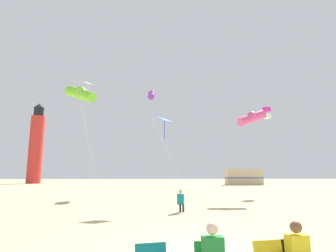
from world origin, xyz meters
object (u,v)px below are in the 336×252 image
Objects in this scene: kite_tube_lime at (80,93)px; kite_diamond_blue at (165,122)px; lighthouse_distant at (36,145)px; kite_flyer_standing at (181,200)px; kite_tube_violet at (152,95)px; rv_van_tan at (244,177)px; kite_diamond_white at (88,88)px; kite_tube_rainbow at (252,118)px; kite_box_magenta at (267,113)px.

kite_tube_lime is 1.49× the size of kite_diamond_blue.
kite_flyer_standing is at bearing -58.70° from lighthouse_distant.
rv_van_tan is at bearing 53.17° from kite_tube_violet.
kite_flyer_standing is at bearing -113.40° from rv_van_tan.
kite_diamond_white is 2.23× the size of kite_diamond_blue.
kite_diamond_white is 0.72× the size of lighthouse_distant.
kite_diamond_white is 7.18m from kite_tube_violet.
lighthouse_distant reaches higher than kite_flyer_standing.
lighthouse_distant is at bearing 131.75° from kite_tube_rainbow.
lighthouse_distant reaches higher than kite_tube_violet.
kite_diamond_blue is 36.90m from rv_van_tan.
rv_van_tan is (15.09, 33.48, -3.63)m from kite_diamond_blue.
kite_tube_lime is at bearing -15.89° from kite_flyer_standing.
kite_tube_rainbow is (6.33, 6.84, 5.79)m from kite_flyer_standing.
lighthouse_distant is 42.22m from rv_van_tan.
kite_box_magenta is 23.83m from rv_van_tan.
rv_van_tan is (14.29, 35.24, 0.78)m from kite_flyer_standing.
kite_flyer_standing is 10.97m from kite_tube_rainbow.
kite_flyer_standing is at bearing -128.05° from kite_box_magenta.
kite_diamond_white reaches higher than kite_tube_rainbow.
kite_box_magenta is at bearing 28.66° from kite_tube_lime.
kite_diamond_white reaches higher than rv_van_tan.
kite_tube_violet is at bearing 64.95° from kite_tube_lime.
rv_van_tan is at bearing 41.44° from kite_diamond_white.
kite_box_magenta is 0.80× the size of kite_tube_violet.
lighthouse_distant is (-25.77, 41.93, 2.82)m from kite_diamond_blue.
kite_diamond_white is 34.07m from lighthouse_distant.
kite_diamond_white is (-8.88, 14.78, 10.64)m from kite_flyer_standing.
kite_tube_violet is (-1.88, 13.65, 9.54)m from kite_flyer_standing.
kite_tube_violet is at bearing -50.60° from lighthouse_distant.
kite_flyer_standing is 17.91m from kite_box_magenta.
kite_tube_lime is 18.84m from kite_box_magenta.
kite_tube_lime reaches higher than kite_tube_rainbow.
kite_diamond_white is at bearing -58.55° from lighthouse_distant.
kite_diamond_white reaches higher than kite_tube_lime.
kite_diamond_blue is at bearing -58.15° from kite_diamond_white.
kite_tube_violet is (-1.09, 11.89, 5.13)m from kite_diamond_blue.
kite_tube_lime is 0.92× the size of kite_box_magenta.
kite_flyer_standing is 4.81m from kite_diamond_blue.
kite_tube_rainbow is (7.13, 5.07, 1.38)m from kite_diamond_blue.
kite_tube_rainbow is at bearing -118.57° from kite_flyer_standing.
kite_diamond_white is 17.83m from kite_tube_rainbow.
kite_tube_violet is at bearing 95.22° from kite_diamond_blue.
kite_flyer_standing is 10.09m from kite_tube_lime.
kite_diamond_blue is (-10.81, -11.03, -3.13)m from kite_box_magenta.
kite_diamond_white is 1.70× the size of kite_tube_rainbow.
kite_diamond_white is at bearing 170.82° from kite_tube_violet.
lighthouse_distant is at bearing 121.57° from kite_diamond_blue.
rv_van_tan is (4.28, 22.45, -6.75)m from kite_box_magenta.
kite_diamond_blue is 0.50× the size of kite_tube_violet.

